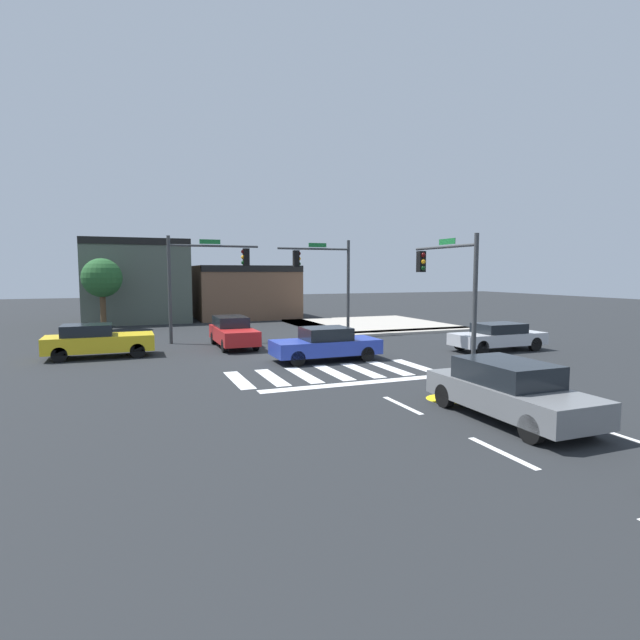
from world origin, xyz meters
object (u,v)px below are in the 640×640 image
traffic_signal_northwest (204,270)px  car_blue (326,344)px  car_gray (509,390)px  roadside_tree (102,278)px  traffic_signal_northeast (325,271)px  car_silver (498,336)px  car_red (233,332)px  traffic_signal_southeast (449,276)px  car_yellow (97,341)px

traffic_signal_northwest → car_blue: 9.14m
car_gray → car_blue: bearing=6.5°
roadside_tree → car_blue: bearing=-60.1°
traffic_signal_northeast → car_gray: (-2.05, -17.48, -3.06)m
car_silver → car_blue: (-8.70, 0.54, 0.02)m
car_silver → car_red: bearing=-27.2°
traffic_signal_southeast → car_blue: traffic_signal_southeast is taller
traffic_signal_southeast → car_silver: traffic_signal_southeast is taller
car_yellow → car_red: size_ratio=1.01×
traffic_signal_northeast → car_red: traffic_signal_northeast is taller
traffic_signal_northeast → roadside_tree: bearing=-33.5°
car_silver → car_gray: bearing=50.2°
traffic_signal_northwest → car_red: size_ratio=1.27×
car_yellow → car_blue: bearing=-26.0°
car_gray → roadside_tree: (-10.31, 25.66, 2.59)m
traffic_signal_southeast → roadside_tree: (-13.93, 18.03, -0.24)m
traffic_signal_northwest → car_yellow: size_ratio=1.25×
traffic_signal_northwest → car_blue: traffic_signal_northwest is taller
traffic_signal_northwest → car_silver: 15.33m
traffic_signal_southeast → traffic_signal_northwest: 12.93m
traffic_signal_southeast → car_blue: bearing=67.0°
car_gray → roadside_tree: roadside_tree is taller
car_gray → traffic_signal_northeast: bearing=-6.7°
traffic_signal_southeast → car_silver: size_ratio=1.14×
traffic_signal_northwest → car_gray: bearing=-73.9°
roadside_tree → traffic_signal_southeast: bearing=-52.3°
car_blue → roadside_tree: (-9.20, 16.02, 2.65)m
traffic_signal_northeast → traffic_signal_northwest: 7.03m
car_blue → car_silver: bearing=176.5°
roadside_tree → car_red: bearing=-59.1°
car_blue → car_gray: (1.11, -9.64, 0.06)m
car_red → car_blue: bearing=27.9°
traffic_signal_northwest → car_red: (1.01, -2.25, -3.10)m
traffic_signal_southeast → car_yellow: bearing=65.0°
car_blue → roadside_tree: size_ratio=0.97×
traffic_signal_southeast → traffic_signal_northwest: traffic_signal_northwest is taller
traffic_signal_northeast → car_silver: bearing=123.5°
traffic_signal_northeast → traffic_signal_northwest: size_ratio=1.00×
traffic_signal_southeast → car_red: bearing=45.7°
traffic_signal_northwest → car_yellow: traffic_signal_northwest is taller
traffic_signal_northeast → traffic_signal_northwest: traffic_signal_northeast is taller
car_gray → car_silver: bearing=-39.8°
traffic_signal_northeast → traffic_signal_southeast: traffic_signal_northeast is taller
car_silver → car_yellow: size_ratio=1.02×
car_yellow → car_red: bearing=8.8°
car_silver → car_red: 12.99m
traffic_signal_northeast → car_gray: 17.87m
traffic_signal_northwest → car_gray: 18.26m
traffic_signal_northwest → roadside_tree: traffic_signal_northwest is taller
car_red → roadside_tree: roadside_tree is taller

